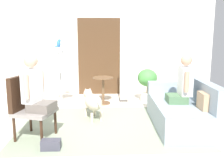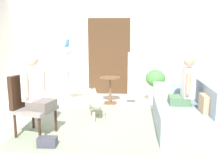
% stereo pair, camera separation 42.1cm
% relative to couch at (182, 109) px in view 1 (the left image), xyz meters
% --- Properties ---
extents(ground_plane, '(7.45, 7.45, 0.00)m').
position_rel_couch_xyz_m(ground_plane, '(-1.44, 0.10, -0.30)').
color(ground_plane, beige).
extents(back_wall, '(6.78, 0.12, 2.89)m').
position_rel_couch_xyz_m(back_wall, '(-1.44, 3.26, 1.15)').
color(back_wall, silver).
rests_on(back_wall, ground).
extents(area_rug, '(3.15, 2.29, 0.01)m').
position_rel_couch_xyz_m(area_rug, '(-1.35, 0.03, -0.30)').
color(area_rug, gray).
rests_on(area_rug, ground).
extents(couch, '(1.00, 1.82, 0.85)m').
position_rel_couch_xyz_m(couch, '(0.00, 0.00, 0.00)').
color(couch, '#8EA0AD').
rests_on(couch, ground).
extents(armchair, '(0.70, 0.69, 1.01)m').
position_rel_couch_xyz_m(armchair, '(-2.66, -0.41, 0.27)').
color(armchair, '#382316').
rests_on(armchair, ground).
extents(person_on_couch, '(0.42, 0.52, 0.86)m').
position_rel_couch_xyz_m(person_on_couch, '(-0.03, -0.03, 0.49)').
color(person_on_couch, '#4B6F4B').
extents(person_on_armchair, '(0.51, 0.51, 0.89)m').
position_rel_couch_xyz_m(person_on_armchair, '(-2.52, -0.45, 0.53)').
color(person_on_armchair, '#685F58').
extents(round_end_table, '(0.48, 0.48, 0.65)m').
position_rel_couch_xyz_m(round_end_table, '(-1.43, 1.53, 0.09)').
color(round_end_table, brown).
rests_on(round_end_table, ground).
extents(dog, '(0.49, 0.83, 0.56)m').
position_rel_couch_xyz_m(dog, '(-1.65, 0.44, 0.05)').
color(dog, beige).
rests_on(dog, ground).
extents(bird_cage_stand, '(0.44, 0.44, 1.36)m').
position_rel_couch_xyz_m(bird_cage_stand, '(-2.45, 1.63, 0.44)').
color(bird_cage_stand, silver).
rests_on(bird_cage_stand, ground).
extents(parrot, '(0.17, 0.10, 0.19)m').
position_rel_couch_xyz_m(parrot, '(-2.46, 1.63, 1.15)').
color(parrot, blue).
rests_on(parrot, bird_cage_stand).
extents(potted_plant, '(0.48, 0.48, 0.82)m').
position_rel_couch_xyz_m(potted_plant, '(-0.33, 1.68, 0.21)').
color(potted_plant, beige).
rests_on(potted_plant, ground).
extents(column_lamp, '(0.20, 0.20, 1.23)m').
position_rel_couch_xyz_m(column_lamp, '(-0.91, 1.78, 0.31)').
color(column_lamp, '#4C4742').
rests_on(column_lamp, ground).
extents(armoire_cabinet, '(1.16, 0.56, 2.10)m').
position_rel_couch_xyz_m(armoire_cabinet, '(-1.52, 2.85, 0.75)').
color(armoire_cabinet, '#4C331E').
rests_on(armoire_cabinet, ground).
extents(handbag, '(0.28, 0.15, 0.15)m').
position_rel_couch_xyz_m(handbag, '(-2.22, -0.89, -0.23)').
color(handbag, '#3F3F4C').
rests_on(handbag, ground).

